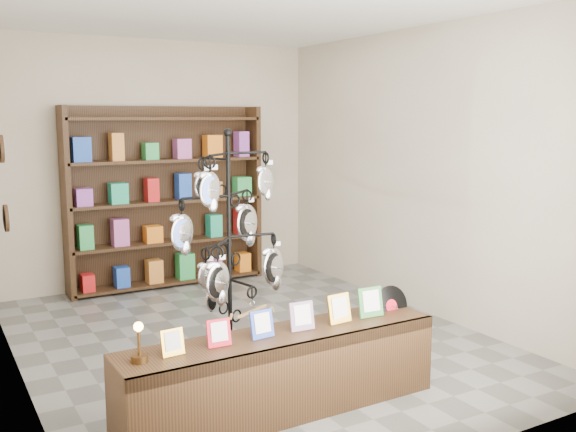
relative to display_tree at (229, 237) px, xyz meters
name	(u,v)px	position (x,y,z in m)	size (l,w,h in m)	color
ground	(251,339)	(0.55, 0.73, -1.15)	(5.00, 5.00, 0.00)	slate
room_envelope	(250,142)	(0.55, 0.73, 0.70)	(5.00, 5.00, 5.00)	#C1B59B
display_tree	(229,237)	(0.00, 0.00, 0.00)	(1.08, 1.08, 1.99)	black
front_shelf	(282,373)	(0.06, -0.73, -0.86)	(2.36, 0.51, 0.83)	black
back_shelving	(166,203)	(0.55, 3.03, -0.12)	(2.42, 0.36, 2.20)	black
wall_clocks	(4,184)	(-1.42, 1.53, 0.35)	(0.03, 0.24, 0.84)	black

